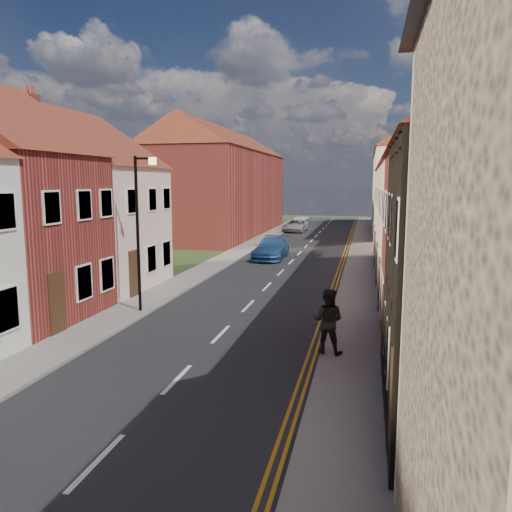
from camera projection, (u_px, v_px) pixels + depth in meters
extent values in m
cube|color=black|center=(281.00, 273.00, 28.52)|extent=(7.00, 90.00, 0.02)
cube|color=gray|center=(207.00, 269.00, 29.46)|extent=(1.80, 90.00, 0.12)
cube|color=gray|center=(359.00, 275.00, 27.57)|extent=(1.80, 90.00, 0.12)
cube|color=white|center=(484.00, 236.00, 19.81)|extent=(8.00, 5.00, 6.00)
cube|color=#98332C|center=(506.00, 93.00, 17.21)|extent=(0.60, 0.60, 1.60)
cube|color=beige|center=(460.00, 225.00, 25.02)|extent=(8.00, 5.80, 6.00)
cube|color=#98332C|center=(476.00, 112.00, 22.04)|extent=(0.60, 0.60, 1.60)
cube|color=white|center=(444.00, 218.00, 30.23)|extent=(8.00, 5.00, 6.00)
cube|color=#98332C|center=(454.00, 126.00, 27.64)|extent=(0.60, 0.60, 1.60)
cube|color=beige|center=(433.00, 213.00, 35.45)|extent=(8.00, 5.80, 6.00)
cube|color=#98332C|center=(442.00, 135.00, 32.47)|extent=(0.60, 0.60, 1.60)
cube|color=beige|center=(71.00, 229.00, 24.17)|extent=(8.00, 6.10, 5.80)
cube|color=#98332C|center=(31.00, 114.00, 21.06)|extent=(0.60, 0.60, 1.60)
cube|color=white|center=(414.00, 194.00, 50.07)|extent=(8.00, 24.00, 8.00)
cube|color=#98332C|center=(223.00, 194.00, 49.25)|extent=(8.00, 24.00, 8.00)
cylinder|color=black|center=(138.00, 235.00, 19.25)|extent=(0.12, 0.12, 6.00)
cube|color=black|center=(144.00, 158.00, 18.75)|extent=(0.70, 0.08, 0.08)
cube|color=#FFD899|center=(152.00, 161.00, 18.69)|extent=(0.25, 0.15, 0.28)
imported|color=navy|center=(271.00, 248.00, 33.63)|extent=(2.03, 4.89, 1.41)
imported|color=#B4B5BC|center=(295.00, 226.00, 52.10)|extent=(2.42, 4.75, 1.29)
imported|color=black|center=(328.00, 321.00, 14.69)|extent=(1.07, 0.90, 1.94)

